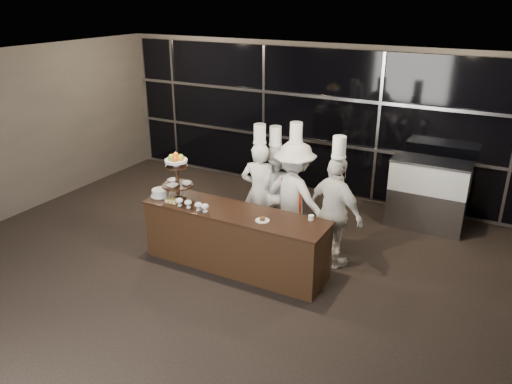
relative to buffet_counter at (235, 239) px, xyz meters
The scene contains 14 objects.
room 1.86m from the buffet_counter, 92.66° to the right, with size 10.00×10.00×10.00m.
window_wall 3.55m from the buffet_counter, 91.21° to the left, with size 8.60×0.10×2.80m.
buffet_counter is the anchor object (origin of this frame).
display_stand 1.33m from the buffet_counter, behind, with size 0.48×0.48×0.74m.
compotes 0.82m from the buffet_counter, 159.11° to the right, with size 0.56×0.11×0.12m.
layer_cake 1.40m from the buffet_counter, behind, with size 0.30×0.30×0.11m.
pastry_squares 1.11m from the buffet_counter, behind, with size 0.20×0.13×0.05m.
small_plate 0.71m from the buffet_counter, 10.93° to the right, with size 0.20×0.20×0.05m.
chef_cup 1.23m from the buffet_counter, 12.77° to the left, with size 0.08×0.08×0.07m, color white.
display_case 3.56m from the buffet_counter, 50.80° to the left, with size 1.30×0.57×1.24m.
chef_a 1.10m from the buffet_counter, 96.67° to the left, with size 0.69×0.55×1.97m.
chef_b 1.28m from the buffet_counter, 87.67° to the left, with size 0.93×0.82×1.91m.
chef_c 1.20m from the buffet_counter, 62.91° to the left, with size 1.27×0.91×2.08m.
chef_d 1.54m from the buffet_counter, 30.41° to the left, with size 1.10×0.78×2.03m.
Camera 1 is at (3.50, -4.13, 3.89)m, focal length 35.00 mm.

